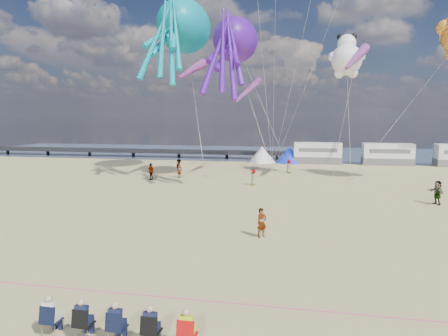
% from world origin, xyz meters
% --- Properties ---
extents(ground, '(120.00, 120.00, 0.00)m').
position_xyz_m(ground, '(0.00, 0.00, 0.00)').
color(ground, '#D4BE7A').
rests_on(ground, ground).
extents(water, '(120.00, 120.00, 0.00)m').
position_xyz_m(water, '(0.00, 55.00, 0.02)').
color(water, '#3E5376').
rests_on(water, ground).
extents(pier, '(60.00, 3.00, 0.50)m').
position_xyz_m(pier, '(-28.00, 44.00, 1.00)').
color(pier, black).
rests_on(pier, ground).
extents(motorhome_0, '(6.60, 2.50, 3.00)m').
position_xyz_m(motorhome_0, '(6.00, 40.00, 1.50)').
color(motorhome_0, silver).
rests_on(motorhome_0, ground).
extents(motorhome_1, '(6.60, 2.50, 3.00)m').
position_xyz_m(motorhome_1, '(15.50, 40.00, 1.50)').
color(motorhome_1, silver).
rests_on(motorhome_1, ground).
extents(tent_white, '(4.00, 4.00, 2.40)m').
position_xyz_m(tent_white, '(-2.00, 40.00, 1.20)').
color(tent_white, white).
rests_on(tent_white, ground).
extents(tent_blue, '(4.00, 4.00, 2.40)m').
position_xyz_m(tent_blue, '(2.00, 40.00, 1.20)').
color(tent_blue, '#1933CC').
rests_on(tent_blue, ground).
extents(spectator_row, '(6.10, 0.90, 1.30)m').
position_xyz_m(spectator_row, '(-1.66, -8.05, 0.65)').
color(spectator_row, black).
rests_on(spectator_row, ground).
extents(rope_line, '(34.00, 0.03, 0.03)m').
position_xyz_m(rope_line, '(0.00, -5.00, 0.02)').
color(rope_line, '#F2338C').
rests_on(rope_line, ground).
extents(standing_person, '(0.72, 0.70, 1.67)m').
position_xyz_m(standing_person, '(1.59, 3.26, 0.83)').
color(standing_person, tan).
rests_on(standing_person, ground).
extents(beachgoer_0, '(0.60, 0.68, 1.58)m').
position_xyz_m(beachgoer_0, '(-0.89, 20.13, 0.79)').
color(beachgoer_0, '#7F6659').
rests_on(beachgoer_0, ground).
extents(beachgoer_2, '(1.03, 1.01, 1.68)m').
position_xyz_m(beachgoer_2, '(-10.60, 26.74, 0.84)').
color(beachgoer_2, '#7F6659').
rests_on(beachgoer_2, ground).
extents(beachgoer_3, '(1.33, 1.14, 1.78)m').
position_xyz_m(beachgoer_3, '(-12.07, 21.40, 0.89)').
color(beachgoer_3, '#7F6659').
rests_on(beachgoer_3, ground).
extents(beachgoer_4, '(0.78, 1.18, 1.87)m').
position_xyz_m(beachgoer_4, '(14.06, 14.19, 0.93)').
color(beachgoer_4, '#7F6659').
rests_on(beachgoer_4, ground).
extents(beachgoer_5, '(0.86, 1.67, 1.73)m').
position_xyz_m(beachgoer_5, '(-9.45, 23.24, 0.86)').
color(beachgoer_5, '#7F6659').
rests_on(beachgoer_5, ground).
extents(beachgoer_6, '(0.66, 0.68, 1.58)m').
position_xyz_m(beachgoer_6, '(2.28, 29.30, 0.79)').
color(beachgoer_6, '#7F6659').
rests_on(beachgoer_6, ground).
extents(sandbag_a, '(0.50, 0.35, 0.22)m').
position_xyz_m(sandbag_a, '(-6.77, 24.12, 0.11)').
color(sandbag_a, gray).
rests_on(sandbag_a, ground).
extents(sandbag_b, '(0.50, 0.35, 0.22)m').
position_xyz_m(sandbag_b, '(2.36, 29.88, 0.11)').
color(sandbag_b, gray).
rests_on(sandbag_b, ground).
extents(sandbag_c, '(0.50, 0.35, 0.22)m').
position_xyz_m(sandbag_c, '(8.99, 25.22, 0.11)').
color(sandbag_c, gray).
rests_on(sandbag_c, ground).
extents(sandbag_d, '(0.50, 0.35, 0.22)m').
position_xyz_m(sandbag_d, '(7.49, 30.18, 0.11)').
color(sandbag_d, gray).
rests_on(sandbag_d, ground).
extents(sandbag_e, '(0.50, 0.35, 0.22)m').
position_xyz_m(sandbag_e, '(0.30, 29.77, 0.11)').
color(sandbag_e, gray).
rests_on(sandbag_e, ground).
extents(kite_octopus_teal, '(5.89, 11.43, 12.55)m').
position_xyz_m(kite_octopus_teal, '(-9.75, 26.75, 16.89)').
color(kite_octopus_teal, '#068DA0').
extents(kite_octopus_purple, '(4.98, 9.85, 10.86)m').
position_xyz_m(kite_octopus_purple, '(-3.04, 22.06, 14.32)').
color(kite_octopus_purple, '#491199').
extents(kite_panda, '(4.31, 4.11, 5.47)m').
position_xyz_m(kite_panda, '(8.10, 25.81, 12.61)').
color(kite_panda, white).
extents(windsock_left, '(2.35, 6.42, 6.33)m').
position_xyz_m(windsock_left, '(-8.13, 23.83, 11.67)').
color(windsock_left, red).
extents(windsock_mid, '(3.43, 5.85, 5.99)m').
position_xyz_m(windsock_mid, '(8.73, 23.11, 12.43)').
color(windsock_mid, red).
extents(windsock_right, '(3.14, 5.45, 5.58)m').
position_xyz_m(windsock_right, '(-2.40, 26.58, 9.60)').
color(windsock_right, red).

